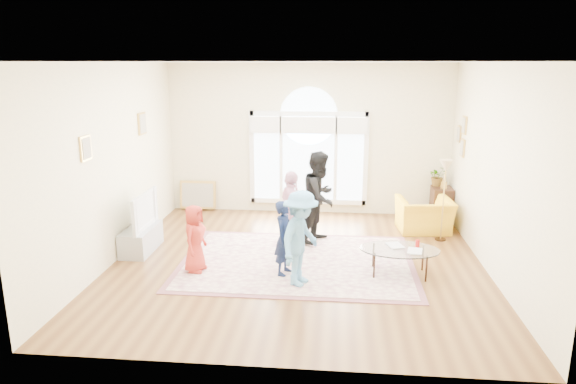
# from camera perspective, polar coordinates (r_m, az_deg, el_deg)

# --- Properties ---
(ground) EXTENTS (6.00, 6.00, 0.00)m
(ground) POSITION_cam_1_polar(r_m,az_deg,el_deg) (8.50, 1.04, -7.86)
(ground) COLOR #543319
(ground) RESTS_ON ground
(room_shell) EXTENTS (6.00, 6.00, 6.00)m
(room_shell) POSITION_cam_1_polar(r_m,az_deg,el_deg) (10.82, 2.30, 5.55)
(room_shell) COLOR beige
(room_shell) RESTS_ON ground
(area_rug) EXTENTS (3.60, 2.60, 0.02)m
(area_rug) POSITION_cam_1_polar(r_m,az_deg,el_deg) (8.52, 1.02, -7.73)
(area_rug) COLOR beige
(area_rug) RESTS_ON ground
(rug_border) EXTENTS (3.80, 2.80, 0.01)m
(rug_border) POSITION_cam_1_polar(r_m,az_deg,el_deg) (8.52, 1.02, -7.76)
(rug_border) COLOR #804B51
(rug_border) RESTS_ON ground
(tv_console) EXTENTS (0.45, 1.00, 0.42)m
(tv_console) POSITION_cam_1_polar(r_m,az_deg,el_deg) (9.30, -16.01, -5.07)
(tv_console) COLOR #9B9EA4
(tv_console) RESTS_ON ground
(television) EXTENTS (0.17, 1.07, 0.62)m
(television) POSITION_cam_1_polar(r_m,az_deg,el_deg) (9.15, -16.18, -2.00)
(television) COLOR black
(television) RESTS_ON tv_console
(coffee_table) EXTENTS (1.24, 0.82, 0.54)m
(coffee_table) POSITION_cam_1_polar(r_m,az_deg,el_deg) (8.09, 12.31, -6.31)
(coffee_table) COLOR silver
(coffee_table) RESTS_ON ground
(armchair) EXTENTS (1.08, 0.97, 0.65)m
(armchair) POSITION_cam_1_polar(r_m,az_deg,el_deg) (10.26, 14.90, -2.52)
(armchair) COLOR yellow
(armchair) RESTS_ON ground
(side_cabinet) EXTENTS (0.40, 0.50, 0.70)m
(side_cabinet) POSITION_cam_1_polar(r_m,az_deg,el_deg) (11.07, 16.65, -1.30)
(side_cabinet) COLOR black
(side_cabinet) RESTS_ON ground
(floor_lamp) EXTENTS (0.31, 0.31, 1.51)m
(floor_lamp) POSITION_cam_1_polar(r_m,az_deg,el_deg) (9.63, 17.10, 2.12)
(floor_lamp) COLOR black
(floor_lamp) RESTS_ON ground
(plant_pedestal) EXTENTS (0.20, 0.20, 0.70)m
(plant_pedestal) POSITION_cam_1_polar(r_m,az_deg,el_deg) (11.20, 16.10, -1.07)
(plant_pedestal) COLOR white
(plant_pedestal) RESTS_ON ground
(potted_plant) EXTENTS (0.46, 0.43, 0.42)m
(potted_plant) POSITION_cam_1_polar(r_m,az_deg,el_deg) (11.08, 16.29, 1.72)
(potted_plant) COLOR #33722D
(potted_plant) RESTS_ON plant_pedestal
(leaning_picture) EXTENTS (0.80, 0.14, 0.62)m
(leaning_picture) POSITION_cam_1_polar(r_m,az_deg,el_deg) (11.62, -9.90, -1.97)
(leaning_picture) COLOR tan
(leaning_picture) RESTS_ON ground
(child_red) EXTENTS (0.41, 0.57, 1.06)m
(child_red) POSITION_cam_1_polar(r_m,az_deg,el_deg) (8.09, -10.32, -5.08)
(child_red) COLOR #B12F23
(child_red) RESTS_ON area_rug
(child_navy) EXTENTS (0.39, 0.48, 1.16)m
(child_navy) POSITION_cam_1_polar(r_m,az_deg,el_deg) (7.84, -0.41, -5.11)
(child_navy) COLOR #121D3C
(child_navy) RESTS_ON area_rug
(child_black) EXTENTS (0.90, 0.99, 1.66)m
(child_black) POSITION_cam_1_polar(r_m,az_deg,el_deg) (9.22, 3.54, -0.55)
(child_black) COLOR black
(child_black) RESTS_ON area_rug
(child_pink) EXTENTS (0.64, 0.90, 1.42)m
(child_pink) POSITION_cam_1_polar(r_m,az_deg,el_deg) (8.66, 0.36, -2.30)
(child_pink) COLOR #EAA9C1
(child_pink) RESTS_ON area_rug
(child_blue) EXTENTS (0.83, 1.04, 1.41)m
(child_blue) POSITION_cam_1_polar(r_m,az_deg,el_deg) (7.43, 1.42, -5.17)
(child_blue) COLOR #5897C8
(child_blue) RESTS_ON area_rug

